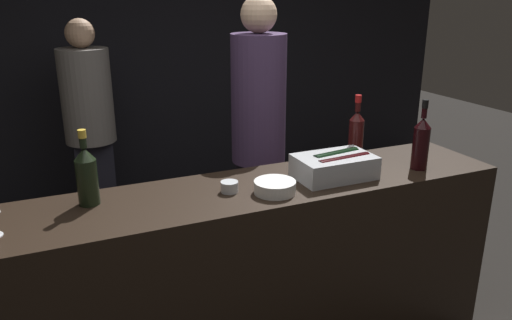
# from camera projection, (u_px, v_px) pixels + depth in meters

# --- Properties ---
(wall_back_chalkboard) EXTENTS (6.40, 0.06, 2.80)m
(wall_back_chalkboard) POSITION_uv_depth(u_px,v_px,m) (141.00, 44.00, 4.41)
(wall_back_chalkboard) COLOR black
(wall_back_chalkboard) RESTS_ON ground_plane
(bar_counter) EXTENTS (2.47, 0.52, 0.98)m
(bar_counter) POSITION_uv_depth(u_px,v_px,m) (258.00, 278.00, 2.48)
(bar_counter) COLOR black
(bar_counter) RESTS_ON ground_plane
(ice_bin_with_bottles) EXTENTS (0.37, 0.24, 0.12)m
(ice_bin_with_bottles) POSITION_uv_depth(u_px,v_px,m) (335.00, 165.00, 2.41)
(ice_bin_with_bottles) COLOR #B7BABF
(ice_bin_with_bottles) RESTS_ON bar_counter
(bowl_white) EXTENTS (0.19, 0.19, 0.06)m
(bowl_white) POSITION_uv_depth(u_px,v_px,m) (275.00, 187.00, 2.23)
(bowl_white) COLOR white
(bowl_white) RESTS_ON bar_counter
(candle_votive) EXTENTS (0.08, 0.08, 0.05)m
(candle_votive) POSITION_uv_depth(u_px,v_px,m) (229.00, 187.00, 2.24)
(candle_votive) COLOR silver
(candle_votive) RESTS_ON bar_counter
(champagne_bottle) EXTENTS (0.09, 0.09, 0.33)m
(champagne_bottle) POSITION_uv_depth(u_px,v_px,m) (87.00, 174.00, 2.08)
(champagne_bottle) COLOR black
(champagne_bottle) RESTS_ON bar_counter
(red_wine_bottle_tall) EXTENTS (0.08, 0.08, 0.35)m
(red_wine_bottle_tall) POSITION_uv_depth(u_px,v_px,m) (356.00, 133.00, 2.66)
(red_wine_bottle_tall) COLOR #380F0F
(red_wine_bottle_tall) RESTS_ON bar_counter
(red_wine_bottle_black_foil) EXTENTS (0.08, 0.08, 0.36)m
(red_wine_bottle_black_foil) POSITION_uv_depth(u_px,v_px,m) (421.00, 142.00, 2.50)
(red_wine_bottle_black_foil) COLOR black
(red_wine_bottle_black_foil) RESTS_ON bar_counter
(person_in_hoodie) EXTENTS (0.33, 0.33, 1.82)m
(person_in_hoodie) POSITION_uv_depth(u_px,v_px,m) (259.00, 132.00, 3.03)
(person_in_hoodie) COLOR black
(person_in_hoodie) RESTS_ON ground_plane
(person_blond_tee) EXTENTS (0.37, 0.37, 1.66)m
(person_blond_tee) POSITION_uv_depth(u_px,v_px,m) (89.00, 120.00, 3.76)
(person_blond_tee) COLOR black
(person_blond_tee) RESTS_ON ground_plane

